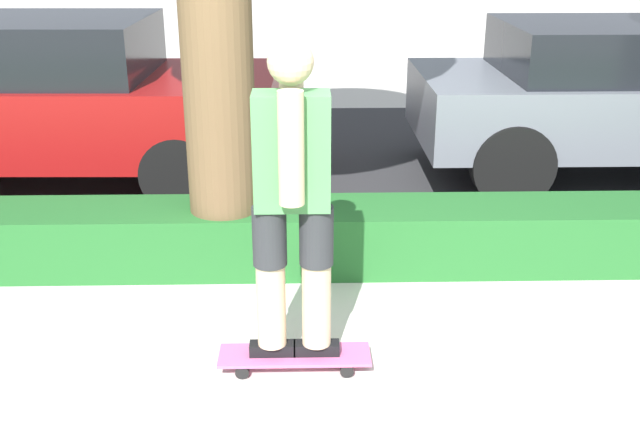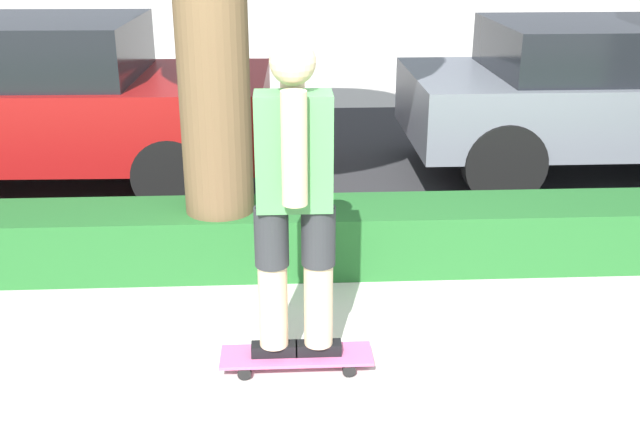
{
  "view_description": "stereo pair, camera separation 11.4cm",
  "coord_description": "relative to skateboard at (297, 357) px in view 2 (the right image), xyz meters",
  "views": [
    {
      "loc": [
        -0.2,
        -3.48,
        2.39
      ],
      "look_at": [
        -0.1,
        0.6,
        0.81
      ],
      "focal_mm": 42.0,
      "sensor_mm": 36.0,
      "label": 1
    },
    {
      "loc": [
        -0.31,
        -3.48,
        2.39
      ],
      "look_at": [
        -0.1,
        0.6,
        0.81
      ],
      "focal_mm": 42.0,
      "sensor_mm": 36.0,
      "label": 2
    }
  ],
  "objects": [
    {
      "name": "parked_car_middle",
      "position": [
        3.09,
        3.53,
        0.73
      ],
      "size": [
        3.82,
        1.98,
        1.51
      ],
      "rotation": [
        0.0,
        0.0,
        0.0
      ],
      "color": "slate",
      "rests_on": "ground_plane"
    },
    {
      "name": "skateboard",
      "position": [
        0.0,
        0.0,
        0.0
      ],
      "size": [
        0.87,
        0.24,
        0.1
      ],
      "color": "#DB5B93",
      "rests_on": "ground_plane"
    },
    {
      "name": "street_asphalt",
      "position": [
        0.26,
        3.99,
        -0.08
      ],
      "size": [
        17.36,
        5.0,
        0.01
      ],
      "color": "#2D2D30",
      "rests_on": "ground_plane"
    },
    {
      "name": "skater_person",
      "position": [
        0.0,
        -0.0,
        0.97
      ],
      "size": [
        0.51,
        0.46,
        1.78
      ],
      "color": "black",
      "rests_on": "skateboard"
    },
    {
      "name": "parked_car_front",
      "position": [
        -2.44,
        3.48,
        0.75
      ],
      "size": [
        4.45,
        2.0,
        1.58
      ],
      "rotation": [
        0.0,
        0.0,
        -0.02
      ],
      "color": "maroon",
      "rests_on": "ground_plane"
    },
    {
      "name": "hedge_row",
      "position": [
        0.26,
        1.39,
        0.15
      ],
      "size": [
        17.36,
        0.6,
        0.47
      ],
      "color": "#236028",
      "rests_on": "ground_plane"
    },
    {
      "name": "ground_plane",
      "position": [
        0.26,
        -0.21,
        -0.08
      ],
      "size": [
        60.0,
        60.0,
        0.0
      ],
      "primitive_type": "plane",
      "color": "beige"
    }
  ]
}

